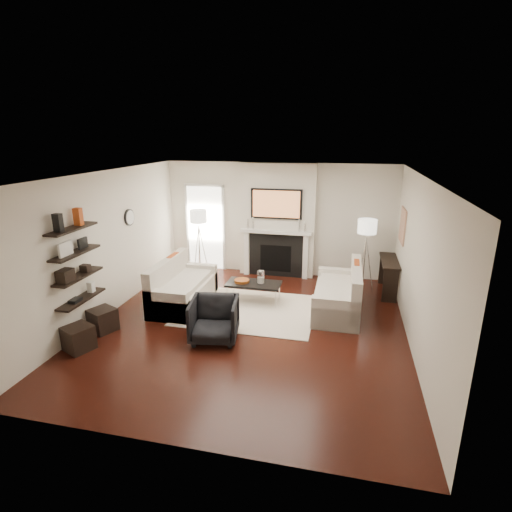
% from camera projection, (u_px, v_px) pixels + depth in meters
% --- Properties ---
extents(room_envelope, '(6.00, 6.00, 6.00)m').
position_uv_depth(room_envelope, '(248.00, 255.00, 6.83)').
color(room_envelope, black).
rests_on(room_envelope, ground).
extents(chimney_breast, '(1.80, 0.25, 2.70)m').
position_uv_depth(chimney_breast, '(277.00, 221.00, 9.51)').
color(chimney_breast, silver).
rests_on(chimney_breast, floor).
extents(fireplace_surround, '(1.30, 0.02, 1.04)m').
position_uv_depth(fireplace_surround, '(276.00, 256.00, 9.63)').
color(fireplace_surround, black).
rests_on(fireplace_surround, floor).
extents(firebox, '(0.75, 0.02, 0.65)m').
position_uv_depth(firebox, '(276.00, 258.00, 9.64)').
color(firebox, black).
rests_on(firebox, floor).
extents(mantel_pilaster_l, '(0.12, 0.08, 1.10)m').
position_uv_depth(mantel_pilaster_l, '(247.00, 253.00, 9.74)').
color(mantel_pilaster_l, white).
rests_on(mantel_pilaster_l, floor).
extents(mantel_pilaster_r, '(0.12, 0.08, 1.10)m').
position_uv_depth(mantel_pilaster_r, '(305.00, 257.00, 9.44)').
color(mantel_pilaster_r, white).
rests_on(mantel_pilaster_r, floor).
extents(mantel_shelf, '(1.70, 0.18, 0.07)m').
position_uv_depth(mantel_shelf, '(276.00, 232.00, 9.41)').
color(mantel_shelf, white).
rests_on(mantel_shelf, chimney_breast).
extents(tv_body, '(1.20, 0.06, 0.70)m').
position_uv_depth(tv_body, '(276.00, 204.00, 9.23)').
color(tv_body, black).
rests_on(tv_body, chimney_breast).
extents(tv_screen, '(1.10, 0.00, 0.62)m').
position_uv_depth(tv_screen, '(276.00, 204.00, 9.20)').
color(tv_screen, '#BF723F').
rests_on(tv_screen, tv_body).
extents(candlestick_l_tall, '(0.04, 0.04, 0.30)m').
position_uv_depth(candlestick_l_tall, '(253.00, 223.00, 9.48)').
color(candlestick_l_tall, silver).
rests_on(candlestick_l_tall, mantel_shelf).
extents(candlestick_l_short, '(0.04, 0.04, 0.24)m').
position_uv_depth(candlestick_l_short, '(248.00, 224.00, 9.51)').
color(candlestick_l_short, silver).
rests_on(candlestick_l_short, mantel_shelf).
extents(candlestick_r_tall, '(0.04, 0.04, 0.30)m').
position_uv_depth(candlestick_r_tall, '(299.00, 225.00, 9.24)').
color(candlestick_r_tall, silver).
rests_on(candlestick_r_tall, mantel_shelf).
extents(candlestick_r_short, '(0.04, 0.04, 0.24)m').
position_uv_depth(candlestick_r_short, '(305.00, 227.00, 9.22)').
color(candlestick_r_short, silver).
rests_on(candlestick_r_short, mantel_shelf).
extents(hallway_panel, '(0.90, 0.02, 2.10)m').
position_uv_depth(hallway_panel, '(206.00, 228.00, 10.09)').
color(hallway_panel, white).
rests_on(hallway_panel, floor).
extents(door_trim_l, '(0.06, 0.06, 2.16)m').
position_uv_depth(door_trim_l, '(188.00, 227.00, 10.17)').
color(door_trim_l, white).
rests_on(door_trim_l, floor).
extents(door_trim_r, '(0.06, 0.06, 2.16)m').
position_uv_depth(door_trim_r, '(224.00, 229.00, 9.97)').
color(door_trim_r, white).
rests_on(door_trim_r, floor).
extents(door_trim_top, '(1.02, 0.06, 0.06)m').
position_uv_depth(door_trim_top, '(204.00, 185.00, 9.75)').
color(door_trim_top, white).
rests_on(door_trim_top, wall_back).
extents(rug, '(2.60, 2.00, 0.01)m').
position_uv_depth(rug, '(247.00, 310.00, 7.89)').
color(rug, beige).
rests_on(rug, floor).
extents(loveseat_left_base, '(0.85, 1.80, 0.42)m').
position_uv_depth(loveseat_left_base, '(184.00, 294.00, 8.11)').
color(loveseat_left_base, beige).
rests_on(loveseat_left_base, floor).
extents(loveseat_left_back, '(0.18, 1.80, 0.80)m').
position_uv_depth(loveseat_left_back, '(168.00, 278.00, 8.09)').
color(loveseat_left_back, beige).
rests_on(loveseat_left_back, floor).
extents(loveseat_left_arm_n, '(0.85, 0.18, 0.60)m').
position_uv_depth(loveseat_left_arm_n, '(167.00, 306.00, 7.33)').
color(loveseat_left_arm_n, beige).
rests_on(loveseat_left_arm_n, floor).
extents(loveseat_left_arm_s, '(0.85, 0.18, 0.60)m').
position_uv_depth(loveseat_left_arm_s, '(198.00, 277.00, 8.84)').
color(loveseat_left_arm_s, beige).
rests_on(loveseat_left_arm_s, floor).
extents(loveseat_left_cushion, '(0.63, 1.44, 0.10)m').
position_uv_depth(loveseat_left_cushion, '(186.00, 282.00, 8.03)').
color(loveseat_left_cushion, beige).
rests_on(loveseat_left_cushion, loveseat_left_base).
extents(pillow_left_orange, '(0.10, 0.42, 0.42)m').
position_uv_depth(pillow_left_orange, '(173.00, 264.00, 8.31)').
color(pillow_left_orange, '#A73F14').
rests_on(pillow_left_orange, loveseat_left_cushion).
extents(pillow_left_charcoal, '(0.10, 0.40, 0.40)m').
position_uv_depth(pillow_left_charcoal, '(161.00, 274.00, 7.76)').
color(pillow_left_charcoal, black).
rests_on(pillow_left_charcoal, loveseat_left_cushion).
extents(loveseat_right_base, '(0.85, 1.80, 0.42)m').
position_uv_depth(loveseat_right_base, '(337.00, 301.00, 7.79)').
color(loveseat_right_base, beige).
rests_on(loveseat_right_base, floor).
extents(loveseat_right_back, '(0.18, 1.80, 0.80)m').
position_uv_depth(loveseat_right_back, '(355.00, 287.00, 7.63)').
color(loveseat_right_back, beige).
rests_on(loveseat_right_back, floor).
extents(loveseat_right_arm_n, '(0.85, 0.18, 0.60)m').
position_uv_depth(loveseat_right_arm_n, '(335.00, 314.00, 7.01)').
color(loveseat_right_arm_n, beige).
rests_on(loveseat_right_arm_n, floor).
extents(loveseat_right_arm_s, '(0.85, 0.18, 0.60)m').
position_uv_depth(loveseat_right_arm_s, '(338.00, 282.00, 8.52)').
color(loveseat_right_arm_s, beige).
rests_on(loveseat_right_arm_s, floor).
extents(loveseat_right_cushion, '(0.63, 1.44, 0.10)m').
position_uv_depth(loveseat_right_cushion, '(335.00, 288.00, 7.73)').
color(loveseat_right_cushion, beige).
rests_on(loveseat_right_cushion, loveseat_right_base).
extents(pillow_right_orange, '(0.10, 0.42, 0.42)m').
position_uv_depth(pillow_right_orange, '(356.00, 272.00, 7.85)').
color(pillow_right_orange, '#A73F14').
rests_on(pillow_right_orange, loveseat_right_cushion).
extents(pillow_right_charcoal, '(0.10, 0.40, 0.40)m').
position_uv_depth(pillow_right_charcoal, '(356.00, 283.00, 7.29)').
color(pillow_right_charcoal, black).
rests_on(pillow_right_charcoal, loveseat_right_cushion).
extents(coffee_table, '(1.10, 0.55, 0.04)m').
position_uv_depth(coffee_table, '(254.00, 284.00, 8.15)').
color(coffee_table, black).
rests_on(coffee_table, floor).
extents(coffee_leg_nw, '(0.02, 0.02, 0.38)m').
position_uv_depth(coffee_leg_nw, '(227.00, 295.00, 8.12)').
color(coffee_leg_nw, silver).
rests_on(coffee_leg_nw, floor).
extents(coffee_leg_ne, '(0.02, 0.02, 0.38)m').
position_uv_depth(coffee_leg_ne, '(276.00, 300.00, 7.90)').
color(coffee_leg_ne, silver).
rests_on(coffee_leg_ne, floor).
extents(coffee_leg_sw, '(0.02, 0.02, 0.38)m').
position_uv_depth(coffee_leg_sw, '(233.00, 287.00, 8.53)').
color(coffee_leg_sw, silver).
rests_on(coffee_leg_sw, floor).
extents(coffee_leg_se, '(0.02, 0.02, 0.38)m').
position_uv_depth(coffee_leg_se, '(279.00, 291.00, 8.31)').
color(coffee_leg_se, silver).
rests_on(coffee_leg_se, floor).
extents(hurricane_glass, '(0.15, 0.15, 0.26)m').
position_uv_depth(hurricane_glass, '(261.00, 277.00, 8.07)').
color(hurricane_glass, white).
rests_on(hurricane_glass, coffee_table).
extents(hurricane_candle, '(0.09, 0.09, 0.14)m').
position_uv_depth(hurricane_candle, '(261.00, 280.00, 8.09)').
color(hurricane_candle, white).
rests_on(hurricane_candle, coffee_table).
extents(copper_bowl, '(0.31, 0.31, 0.05)m').
position_uv_depth(copper_bowl, '(242.00, 281.00, 8.19)').
color(copper_bowl, '#BD5A1F').
rests_on(copper_bowl, coffee_table).
extents(armchair, '(0.88, 0.84, 0.79)m').
position_uv_depth(armchair, '(214.00, 318.00, 6.66)').
color(armchair, black).
rests_on(armchair, floor).
extents(lamp_left_post, '(0.02, 0.02, 1.20)m').
position_uv_depth(lamp_left_post, '(200.00, 250.00, 9.77)').
color(lamp_left_post, silver).
rests_on(lamp_left_post, floor).
extents(lamp_left_shade, '(0.40, 0.40, 0.30)m').
position_uv_depth(lamp_left_shade, '(198.00, 216.00, 9.52)').
color(lamp_left_shade, white).
rests_on(lamp_left_shade, lamp_left_post).
extents(lamp_left_leg_a, '(0.25, 0.02, 1.23)m').
position_uv_depth(lamp_left_leg_a, '(204.00, 251.00, 9.75)').
color(lamp_left_leg_a, silver).
rests_on(lamp_left_leg_a, floor).
extents(lamp_left_leg_b, '(0.14, 0.22, 1.23)m').
position_uv_depth(lamp_left_leg_b, '(199.00, 249.00, 9.87)').
color(lamp_left_leg_b, silver).
rests_on(lamp_left_leg_b, floor).
extents(lamp_left_leg_c, '(0.14, 0.22, 1.23)m').
position_uv_depth(lamp_left_leg_c, '(196.00, 251.00, 9.70)').
color(lamp_left_leg_c, silver).
rests_on(lamp_left_leg_c, floor).
extents(lamp_right_post, '(0.02, 0.02, 1.20)m').
position_uv_depth(lamp_right_post, '(364.00, 264.00, 8.73)').
color(lamp_right_post, silver).
rests_on(lamp_right_post, floor).
extents(lamp_right_shade, '(0.40, 0.40, 0.30)m').
position_uv_depth(lamp_right_shade, '(367.00, 226.00, 8.48)').
color(lamp_right_shade, white).
rests_on(lamp_right_shade, lamp_right_post).
extents(lamp_right_leg_a, '(0.25, 0.02, 1.23)m').
position_uv_depth(lamp_right_leg_a, '(369.00, 265.00, 8.70)').
color(lamp_right_leg_a, silver).
rests_on(lamp_right_leg_a, floor).
extents(lamp_right_leg_b, '(0.14, 0.22, 1.23)m').
position_uv_depth(lamp_right_leg_b, '(361.00, 263.00, 8.83)').
color(lamp_right_leg_b, silver).
rests_on(lamp_right_leg_b, floor).
extents(lamp_right_leg_c, '(0.14, 0.22, 1.23)m').
position_uv_depth(lamp_right_leg_c, '(362.00, 265.00, 8.65)').
color(lamp_right_leg_c, silver).
rests_on(lamp_right_leg_c, floor).
extents(console_top, '(0.35, 1.20, 0.04)m').
position_uv_depth(console_top, '(390.00, 261.00, 8.54)').
color(console_top, black).
rests_on(console_top, floor).
extents(console_leg_n, '(0.30, 0.04, 0.71)m').
position_uv_depth(console_leg_n, '(390.00, 286.00, 8.14)').
color(console_leg_n, black).
rests_on(console_leg_n, floor).
extents(console_leg_s, '(0.30, 0.04, 0.71)m').
position_uv_depth(console_leg_s, '(386.00, 269.00, 9.17)').
color(console_leg_s, black).
rests_on(console_leg_s, floor).
extents(wall_art, '(0.03, 0.70, 0.70)m').
position_uv_depth(wall_art, '(403.00, 226.00, 8.10)').
color(wall_art, tan).
rests_on(wall_art, wall_right).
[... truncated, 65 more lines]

